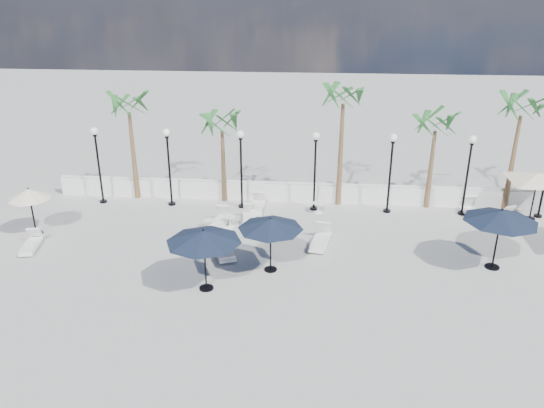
# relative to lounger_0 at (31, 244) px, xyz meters

# --- Properties ---
(ground) EXTENTS (100.00, 100.00, 0.00)m
(ground) POSITION_rel_lounger_0_xyz_m (11.51, -1.30, -0.21)
(ground) COLOR #A1A19C
(ground) RESTS_ON ground
(balustrade) EXTENTS (26.00, 0.30, 1.01)m
(balustrade) POSITION_rel_lounger_0_xyz_m (11.51, 6.20, 0.26)
(balustrade) COLOR white
(balustrade) RESTS_ON ground
(lamppost_0) EXTENTS (0.36, 0.36, 3.84)m
(lamppost_0) POSITION_rel_lounger_0_xyz_m (1.01, 5.20, 2.28)
(lamppost_0) COLOR black
(lamppost_0) RESTS_ON ground
(lamppost_1) EXTENTS (0.36, 0.36, 3.84)m
(lamppost_1) POSITION_rel_lounger_0_xyz_m (4.51, 5.20, 2.28)
(lamppost_1) COLOR black
(lamppost_1) RESTS_ON ground
(lamppost_2) EXTENTS (0.36, 0.36, 3.84)m
(lamppost_2) POSITION_rel_lounger_0_xyz_m (8.01, 5.20, 2.28)
(lamppost_2) COLOR black
(lamppost_2) RESTS_ON ground
(lamppost_3) EXTENTS (0.36, 0.36, 3.84)m
(lamppost_3) POSITION_rel_lounger_0_xyz_m (11.51, 5.20, 2.28)
(lamppost_3) COLOR black
(lamppost_3) RESTS_ON ground
(lamppost_4) EXTENTS (0.36, 0.36, 3.84)m
(lamppost_4) POSITION_rel_lounger_0_xyz_m (15.01, 5.20, 2.28)
(lamppost_4) COLOR black
(lamppost_4) RESTS_ON ground
(lamppost_5) EXTENTS (0.36, 0.36, 3.84)m
(lamppost_5) POSITION_rel_lounger_0_xyz_m (18.51, 5.20, 2.28)
(lamppost_5) COLOR black
(lamppost_5) RESTS_ON ground
(palm_0) EXTENTS (2.60, 2.60, 5.50)m
(palm_0) POSITION_rel_lounger_0_xyz_m (2.51, 6.00, 4.32)
(palm_0) COLOR brown
(palm_0) RESTS_ON ground
(palm_1) EXTENTS (2.60, 2.60, 4.70)m
(palm_1) POSITION_rel_lounger_0_xyz_m (7.01, 6.00, 3.54)
(palm_1) COLOR brown
(palm_1) RESTS_ON ground
(palm_2) EXTENTS (2.60, 2.60, 6.10)m
(palm_2) POSITION_rel_lounger_0_xyz_m (12.71, 6.00, 4.90)
(palm_2) COLOR brown
(palm_2) RESTS_ON ground
(palm_3) EXTENTS (2.60, 2.60, 4.90)m
(palm_3) POSITION_rel_lounger_0_xyz_m (17.01, 6.00, 3.74)
(palm_3) COLOR brown
(palm_3) RESTS_ON ground
(palm_4) EXTENTS (2.60, 2.60, 5.70)m
(palm_4) POSITION_rel_lounger_0_xyz_m (20.71, 6.00, 4.52)
(palm_4) COLOR brown
(palm_4) RESTS_ON ground
(lounger_0) EXTENTS (0.89, 1.77, 0.63)m
(lounger_0) POSITION_rel_lounger_0_xyz_m (0.00, 0.00, 0.00)
(lounger_0) COLOR white
(lounger_0) RESTS_ON ground
(lounger_1) EXTENTS (1.32, 2.15, 0.77)m
(lounger_1) POSITION_rel_lounger_0_xyz_m (7.94, 0.30, 0.05)
(lounger_1) COLOR white
(lounger_1) RESTS_ON ground
(lounger_2) EXTENTS (0.83, 1.97, 0.72)m
(lounger_2) POSITION_rel_lounger_0_xyz_m (7.33, 2.84, 0.03)
(lounger_2) COLOR white
(lounger_2) RESTS_ON ground
(lounger_3) EXTENTS (0.60, 1.83, 0.69)m
(lounger_3) POSITION_rel_lounger_0_xyz_m (8.82, 4.78, 0.02)
(lounger_3) COLOR white
(lounger_3) RESTS_ON ground
(lounger_4) EXTENTS (0.76, 1.81, 0.66)m
(lounger_4) POSITION_rel_lounger_0_xyz_m (8.59, 3.40, 0.01)
(lounger_4) COLOR white
(lounger_4) RESTS_ON ground
(lounger_5) EXTENTS (0.98, 2.02, 0.73)m
(lounger_5) POSITION_rel_lounger_0_xyz_m (11.85, 1.39, 0.03)
(lounger_5) COLOR white
(lounger_5) RESTS_ON ground
(lounger_6) EXTENTS (1.29, 1.91, 0.69)m
(lounger_6) POSITION_rel_lounger_0_xyz_m (20.70, 4.04, 0.02)
(lounger_6) COLOR white
(lounger_6) RESTS_ON ground
(lounger_7) EXTENTS (1.13, 2.20, 0.79)m
(lounger_7) POSITION_rel_lounger_0_xyz_m (19.01, 4.77, 0.05)
(lounger_7) COLOR white
(lounger_7) RESTS_ON ground
(side_table_0) EXTENTS (0.53, 0.53, 0.52)m
(side_table_0) POSITION_rel_lounger_0_xyz_m (7.80, 2.83, 0.10)
(side_table_0) COLOR white
(side_table_0) RESTS_ON ground
(side_table_1) EXTENTS (0.48, 0.48, 0.47)m
(side_table_1) POSITION_rel_lounger_0_xyz_m (6.92, 2.53, 0.07)
(side_table_1) COLOR white
(side_table_1) RESTS_ON ground
(side_table_2) EXTENTS (0.53, 0.53, 0.51)m
(side_table_2) POSITION_rel_lounger_0_xyz_m (11.73, 4.81, 0.10)
(side_table_2) COLOR white
(side_table_2) RESTS_ON ground
(parasol_navy_left) EXTENTS (2.66, 2.66, 2.35)m
(parasol_navy_left) POSITION_rel_lounger_0_xyz_m (7.79, -2.42, 1.86)
(parasol_navy_left) COLOR black
(parasol_navy_left) RESTS_ON ground
(parasol_navy_mid) EXTENTS (2.45, 2.45, 2.20)m
(parasol_navy_mid) POSITION_rel_lounger_0_xyz_m (9.96, -0.88, 1.72)
(parasol_navy_mid) COLOR black
(parasol_navy_mid) RESTS_ON ground
(parasol_navy_right) EXTENTS (2.74, 2.74, 2.46)m
(parasol_navy_right) POSITION_rel_lounger_0_xyz_m (18.44, 0.05, 1.95)
(parasol_navy_right) COLOR black
(parasol_navy_right) RESTS_ON ground
(parasol_cream_sq_a) EXTENTS (4.90, 4.90, 2.41)m
(parasol_cream_sq_a) POSITION_rel_lounger_0_xyz_m (21.53, 4.90, 2.01)
(parasol_cream_sq_a) COLOR black
(parasol_cream_sq_a) RESTS_ON ground
(parasol_cream_small) EXTENTS (1.78, 1.78, 2.19)m
(parasol_cream_small) POSITION_rel_lounger_0_xyz_m (-0.49, 1.34, 1.66)
(parasol_cream_small) COLOR black
(parasol_cream_small) RESTS_ON ground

